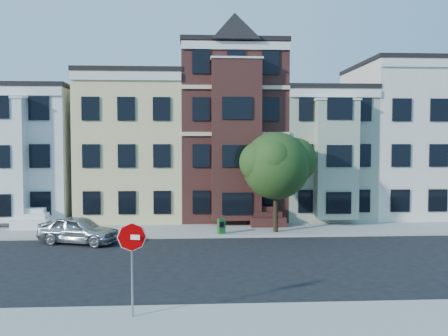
{
  "coord_description": "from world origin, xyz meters",
  "views": [
    {
      "loc": [
        -2.72,
        -22.16,
        5.49
      ],
      "look_at": [
        -1.23,
        2.41,
        4.2
      ],
      "focal_mm": 40.0,
      "sensor_mm": 36.0,
      "label": 1
    }
  ],
  "objects": [
    {
      "name": "near_sidewalk",
      "position": [
        0.0,
        -8.0,
        0.07
      ],
      "size": [
        60.0,
        4.0,
        0.15
      ],
      "primitive_type": "cube",
      "color": "#9E9B93",
      "rests_on": "ground"
    },
    {
      "name": "parked_car",
      "position": [
        -8.94,
        4.95,
        0.75
      ],
      "size": [
        4.74,
        3.12,
        1.5
      ],
      "primitive_type": "imported",
      "rotation": [
        0.0,
        0.0,
        1.24
      ],
      "color": "#A9ADB1",
      "rests_on": "ground"
    },
    {
      "name": "fire_hydrant",
      "position": [
        -10.56,
        6.3,
        0.52
      ],
      "size": [
        0.33,
        0.33,
        0.74
      ],
      "primitive_type": "cylinder",
      "rotation": [
        0.0,
        0.0,
        0.33
      ],
      "color": "beige",
      "rests_on": "far_sidewalk"
    },
    {
      "name": "street_tree",
      "position": [
        2.13,
        6.98,
        3.81
      ],
      "size": [
        6.86,
        6.86,
        7.32
      ],
      "primitive_type": null,
      "rotation": [
        0.0,
        0.0,
        0.1
      ],
      "color": "#2F521F",
      "rests_on": "far_sidewalk"
    },
    {
      "name": "house_cream",
      "position": [
        13.5,
        14.5,
        5.5
      ],
      "size": [
        8.0,
        9.0,
        11.0
      ],
      "primitive_type": "cube",
      "color": "silver",
      "rests_on": "ground"
    },
    {
      "name": "stop_sign",
      "position": [
        -4.61,
        -7.02,
        1.79
      ],
      "size": [
        0.9,
        0.34,
        3.28
      ],
      "primitive_type": null,
      "rotation": [
        0.0,
        0.0,
        -0.24
      ],
      "color": "#BD0001",
      "rests_on": "near_sidewalk"
    },
    {
      "name": "house_brown",
      "position": [
        0.0,
        14.5,
        6.0
      ],
      "size": [
        7.0,
        9.0,
        12.0
      ],
      "primitive_type": "cube",
      "color": "#391B17",
      "rests_on": "ground"
    },
    {
      "name": "house_white",
      "position": [
        -15.0,
        14.5,
        4.5
      ],
      "size": [
        8.0,
        9.0,
        9.0
      ],
      "primitive_type": "cube",
      "color": "white",
      "rests_on": "ground"
    },
    {
      "name": "house_green",
      "position": [
        6.5,
        14.5,
        4.5
      ],
      "size": [
        6.0,
        9.0,
        9.0
      ],
      "primitive_type": "cube",
      "color": "#99A68C",
      "rests_on": "ground"
    },
    {
      "name": "newspaper_box",
      "position": [
        -1.13,
        6.56,
        0.59
      ],
      "size": [
        0.48,
        0.45,
        0.88
      ],
      "primitive_type": "cube",
      "rotation": [
        0.0,
        0.0,
        0.29
      ],
      "color": "#1F5A22",
      "rests_on": "far_sidewalk"
    },
    {
      "name": "far_sidewalk",
      "position": [
        0.0,
        8.0,
        0.07
      ],
      "size": [
        60.0,
        4.0,
        0.15
      ],
      "primitive_type": "cube",
      "color": "#9E9B93",
      "rests_on": "ground"
    },
    {
      "name": "ground",
      "position": [
        0.0,
        0.0,
        0.0
      ],
      "size": [
        120.0,
        120.0,
        0.0
      ],
      "primitive_type": "plane",
      "color": "black"
    },
    {
      "name": "house_yellow",
      "position": [
        -7.0,
        14.5,
        5.0
      ],
      "size": [
        7.0,
        9.0,
        10.0
      ],
      "primitive_type": "cube",
      "color": "beige",
      "rests_on": "ground"
    }
  ]
}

